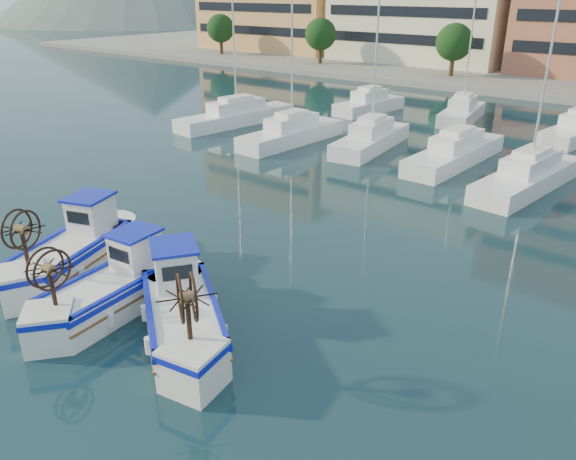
# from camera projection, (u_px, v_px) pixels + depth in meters

# --- Properties ---
(ground) EXTENTS (300.00, 300.00, 0.00)m
(ground) POSITION_uv_depth(u_px,v_px,m) (144.00, 342.00, 16.70)
(ground) COLOR #1B3D47
(ground) RESTS_ON ground
(hill_west) EXTENTS (180.00, 180.00, 60.00)m
(hill_west) POSITION_uv_depth(u_px,v_px,m) (145.00, 21.00, 175.77)
(hill_west) COLOR slate
(hill_west) RESTS_ON ground
(yacht_marina) EXTENTS (40.36, 23.38, 11.50)m
(yacht_marina) POSITION_uv_depth(u_px,v_px,m) (472.00, 138.00, 37.17)
(yacht_marina) COLOR white
(yacht_marina) RESTS_ON ground
(fishing_boat_a) EXTENTS (3.68, 5.37, 3.24)m
(fishing_boat_a) POSITION_uv_depth(u_px,v_px,m) (74.00, 249.00, 20.59)
(fishing_boat_a) COLOR white
(fishing_boat_a) RESTS_ON ground
(fishing_boat_b) EXTENTS (2.47, 4.94, 3.01)m
(fishing_boat_b) POSITION_uv_depth(u_px,v_px,m) (112.00, 287.00, 18.09)
(fishing_boat_b) COLOR white
(fishing_boat_b) RESTS_ON ground
(fishing_boat_c) EXTENTS (5.15, 4.46, 3.17)m
(fishing_boat_c) POSITION_uv_depth(u_px,v_px,m) (182.00, 310.00, 16.72)
(fishing_boat_c) COLOR white
(fishing_boat_c) RESTS_ON ground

